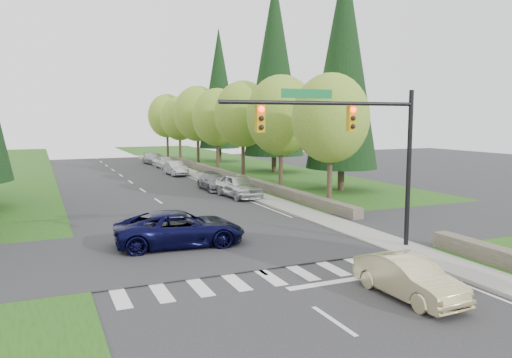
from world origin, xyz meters
TOP-DOWN VIEW (x-y plane):
  - ground at (0.00, 0.00)m, footprint 120.00×120.00m
  - grass_east at (13.00, 20.00)m, footprint 14.00×110.00m
  - cross_street at (0.00, 8.00)m, footprint 120.00×8.00m
  - sidewalk_east at (6.90, 22.00)m, footprint 1.80×80.00m
  - curb_east at (6.05, 22.00)m, footprint 0.20×80.00m
  - stone_wall_north at (8.60, 30.00)m, footprint 0.70×40.00m
  - traffic_signal at (4.37, 4.50)m, footprint 8.70×0.37m
  - decid_tree_0 at (9.20, 14.00)m, footprint 4.80×4.80m
  - decid_tree_1 at (9.30, 21.00)m, footprint 5.20×5.20m
  - decid_tree_2 at (9.10, 28.00)m, footprint 5.00×5.00m
  - decid_tree_3 at (9.20, 35.00)m, footprint 5.00×5.00m
  - decid_tree_4 at (9.30, 42.00)m, footprint 5.40×5.40m
  - decid_tree_5 at (9.10, 49.00)m, footprint 4.80×4.80m
  - decid_tree_6 at (9.20, 56.00)m, footprint 5.20×5.20m
  - conifer_e_a at (14.00, 20.00)m, footprint 5.44×5.44m
  - conifer_e_b at (15.00, 34.00)m, footprint 6.12×6.12m
  - conifer_e_c at (14.00, 48.00)m, footprint 5.10×5.10m
  - sedan_champagne at (3.13, -0.41)m, footprint 1.54×4.05m
  - suv_navy at (-1.77, 8.67)m, footprint 5.90×3.13m
  - parked_car_a at (5.60, 20.34)m, footprint 2.30×4.98m
  - parked_car_b at (5.18, 24.45)m, footprint 1.93×4.54m
  - parked_car_c at (5.01, 35.55)m, footprint 1.57×4.23m
  - parked_car_d at (5.60, 42.57)m, footprint 1.86×4.17m
  - parked_car_e at (5.60, 48.03)m, footprint 2.60×5.04m

SIDE VIEW (x-z plane):
  - ground at x=0.00m, z-range 0.00..0.00m
  - cross_street at x=0.00m, z-range -0.05..0.05m
  - grass_east at x=13.00m, z-range 0.00..0.06m
  - sidewalk_east at x=6.90m, z-range 0.00..0.13m
  - curb_east at x=6.05m, z-range 0.00..0.13m
  - stone_wall_north at x=8.60m, z-range 0.00..0.70m
  - parked_car_b at x=5.18m, z-range 0.00..1.31m
  - sedan_champagne at x=3.13m, z-range 0.00..1.32m
  - parked_car_c at x=5.01m, z-range 0.00..1.38m
  - parked_car_d at x=5.60m, z-range 0.00..1.39m
  - parked_car_e at x=5.60m, z-range 0.00..1.40m
  - suv_navy at x=-1.77m, z-range 0.00..1.58m
  - parked_car_a at x=5.60m, z-range 0.00..1.65m
  - traffic_signal at x=4.37m, z-range 1.58..8.38m
  - decid_tree_5 at x=9.10m, z-range 1.38..9.68m
  - decid_tree_0 at x=9.20m, z-range 1.41..9.78m
  - decid_tree_3 at x=9.20m, z-range 1.39..9.94m
  - decid_tree_1 at x=9.30m, z-range 1.40..10.20m
  - decid_tree_6 at x=9.20m, z-range 1.43..10.30m
  - decid_tree_2 at x=9.10m, z-range 1.52..10.34m
  - decid_tree_4 at x=9.30m, z-range 1.47..10.65m
  - conifer_e_c at x=14.00m, z-range 0.89..17.69m
  - conifer_e_a at x=14.00m, z-range 0.89..18.69m
  - conifer_e_b at x=15.00m, z-range 0.89..20.69m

